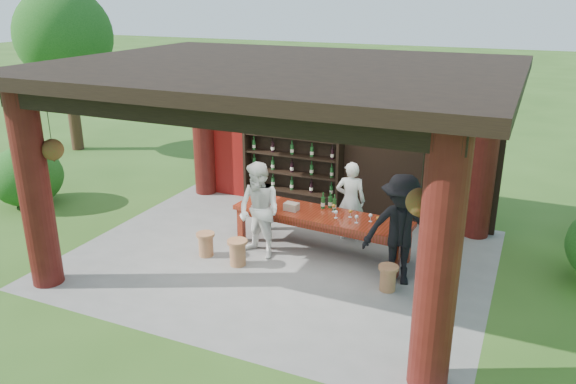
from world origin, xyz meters
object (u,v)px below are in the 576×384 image
at_px(stool_far_left, 206,244).
at_px(guest_woman, 259,211).
at_px(wine_shelf, 292,165).
at_px(stool_near_left, 238,252).
at_px(napkin_basket, 291,207).
at_px(tasting_table, 321,219).
at_px(stool_near_right, 388,277).
at_px(guest_man, 401,230).
at_px(host, 350,201).

height_order(stool_far_left, guest_woman, guest_woman).
height_order(wine_shelf, stool_near_left, wine_shelf).
bearing_deg(stool_far_left, napkin_basket, 37.72).
distance_m(tasting_table, stool_near_left, 1.66).
height_order(stool_near_right, guest_woman, guest_woman).
bearing_deg(guest_man, napkin_basket, 148.95).
height_order(tasting_table, napkin_basket, napkin_basket).
bearing_deg(host, napkin_basket, 29.79).
bearing_deg(wine_shelf, tasting_table, -52.75).
distance_m(stool_near_right, guest_woman, 2.58).
bearing_deg(guest_woman, stool_near_right, 9.36).
height_order(wine_shelf, guest_woman, wine_shelf).
xyz_separation_m(wine_shelf, napkin_basket, (0.83, -1.92, -0.19)).
xyz_separation_m(stool_near_right, host, (-1.22, 1.70, 0.56)).
xyz_separation_m(wine_shelf, tasting_table, (1.41, -1.85, -0.37)).
relative_size(stool_near_right, napkin_basket, 1.66).
distance_m(stool_near_left, host, 2.45).
xyz_separation_m(stool_far_left, host, (2.17, 1.81, 0.55)).
height_order(wine_shelf, stool_near_right, wine_shelf).
distance_m(wine_shelf, stool_far_left, 3.04).
relative_size(tasting_table, stool_near_left, 7.14).
xyz_separation_m(stool_near_left, host, (1.45, 1.91, 0.53)).
bearing_deg(tasting_table, guest_woman, -145.69).
height_order(wine_shelf, tasting_table, wine_shelf).
bearing_deg(stool_far_left, guest_man, 7.43).
xyz_separation_m(tasting_table, stool_near_left, (-1.14, -1.15, -0.38)).
bearing_deg(guest_woman, napkin_basket, 73.27).
height_order(stool_near_left, guest_woman, guest_woman).
bearing_deg(stool_near_right, wine_shelf, 136.34).
height_order(stool_near_left, napkin_basket, napkin_basket).
bearing_deg(stool_near_right, host, 125.49).
bearing_deg(napkin_basket, guest_woman, -123.00).
bearing_deg(tasting_table, stool_near_right, -31.87).
height_order(wine_shelf, napkin_basket, wine_shelf).
xyz_separation_m(stool_far_left, guest_man, (3.46, 0.45, 0.71)).
xyz_separation_m(stool_near_left, stool_near_right, (2.66, 0.20, -0.02)).
bearing_deg(stool_near_right, tasting_table, 148.13).
xyz_separation_m(guest_woman, napkin_basket, (0.38, 0.58, -0.07)).
bearing_deg(guest_woman, stool_near_left, -94.10).
bearing_deg(guest_woman, guest_man, 17.17).
height_order(wine_shelf, stool_far_left, wine_shelf).
distance_m(host, guest_man, 1.89).
distance_m(stool_near_left, napkin_basket, 1.35).
relative_size(wine_shelf, host, 1.44).
bearing_deg(guest_woman, wine_shelf, 116.62).
xyz_separation_m(stool_near_left, guest_man, (2.74, 0.54, 0.69)).
bearing_deg(stool_near_right, guest_woman, 173.09).
height_order(guest_woman, guest_man, guest_man).
bearing_deg(stool_far_left, stool_near_left, -7.39).
bearing_deg(stool_near_left, wine_shelf, 95.13).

